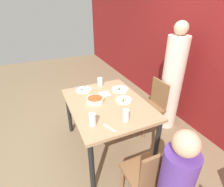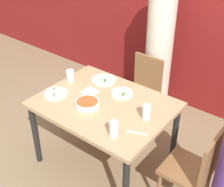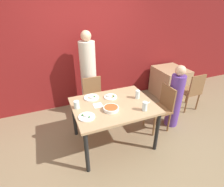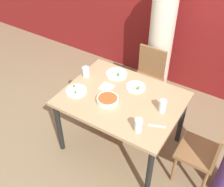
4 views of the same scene
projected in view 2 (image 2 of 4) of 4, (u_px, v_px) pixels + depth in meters
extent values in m
plane|color=#847051|center=(105.00, 160.00, 3.44)|extent=(10.00, 10.00, 0.00)
cube|color=maroon|center=(185.00, 5.00, 3.74)|extent=(10.00, 0.06, 2.70)
cube|color=tan|center=(104.00, 105.00, 3.03)|extent=(1.28, 0.99, 0.04)
cylinder|color=black|center=(35.00, 134.00, 3.25)|extent=(0.06, 0.06, 0.73)
cylinder|color=black|center=(90.00, 98.00, 3.82)|extent=(0.06, 0.06, 0.73)
cylinder|color=black|center=(175.00, 136.00, 3.23)|extent=(0.06, 0.06, 0.73)
cube|color=brown|center=(139.00, 95.00, 3.75)|extent=(0.40, 0.40, 0.04)
cube|color=brown|center=(148.00, 72.00, 3.75)|extent=(0.38, 0.03, 0.43)
cylinder|color=brown|center=(120.00, 112.00, 3.85)|extent=(0.04, 0.04, 0.41)
cylinder|color=brown|center=(142.00, 122.00, 3.68)|extent=(0.04, 0.04, 0.41)
cylinder|color=brown|center=(135.00, 100.00, 4.07)|extent=(0.04, 0.04, 0.41)
cylinder|color=brown|center=(156.00, 109.00, 3.90)|extent=(0.04, 0.04, 0.41)
cube|color=brown|center=(187.00, 169.00, 2.75)|extent=(0.40, 0.40, 0.04)
cube|color=brown|center=(211.00, 159.00, 2.53)|extent=(0.03, 0.38, 0.43)
cylinder|color=brown|center=(176.00, 168.00, 3.07)|extent=(0.04, 0.04, 0.41)
cylinder|color=brown|center=(208.00, 184.00, 2.90)|extent=(0.04, 0.04, 0.41)
cylinder|color=beige|center=(158.00, 58.00, 3.84)|extent=(0.33, 0.33, 1.54)
cylinder|color=white|center=(87.00, 104.00, 2.96)|extent=(0.23, 0.23, 0.05)
cylinder|color=#BC5123|center=(87.00, 102.00, 2.95)|extent=(0.21, 0.21, 0.01)
cylinder|color=white|center=(56.00, 93.00, 3.14)|extent=(0.24, 0.24, 0.02)
ellipsoid|color=white|center=(57.00, 91.00, 3.15)|extent=(0.09, 0.09, 0.02)
sphere|color=#2D702D|center=(54.00, 94.00, 3.09)|extent=(0.03, 0.03, 0.03)
sphere|color=#2D702D|center=(54.00, 88.00, 3.18)|extent=(0.03, 0.03, 0.03)
cylinder|color=white|center=(104.00, 80.00, 3.37)|extent=(0.26, 0.26, 0.02)
ellipsoid|color=white|center=(103.00, 79.00, 3.34)|extent=(0.10, 0.10, 0.03)
cone|color=orange|center=(99.00, 77.00, 3.38)|extent=(0.02, 0.02, 0.02)
sphere|color=#2D702D|center=(105.00, 80.00, 3.31)|extent=(0.04, 0.04, 0.04)
cylinder|color=white|center=(122.00, 93.00, 3.14)|extent=(0.22, 0.22, 0.02)
ellipsoid|color=white|center=(122.00, 90.00, 3.16)|extent=(0.10, 0.10, 0.03)
cone|color=orange|center=(119.00, 95.00, 3.09)|extent=(0.01, 0.01, 0.02)
cone|color=orange|center=(119.00, 94.00, 3.10)|extent=(0.02, 0.02, 0.03)
cone|color=orange|center=(126.00, 92.00, 3.11)|extent=(0.02, 0.02, 0.03)
sphere|color=#2D702D|center=(123.00, 94.00, 3.08)|extent=(0.03, 0.03, 0.03)
cylinder|color=silver|center=(146.00, 112.00, 2.77)|extent=(0.07, 0.07, 0.14)
cylinder|color=silver|center=(114.00, 129.00, 2.57)|extent=(0.08, 0.08, 0.14)
cylinder|color=silver|center=(70.00, 75.00, 3.35)|extent=(0.08, 0.08, 0.12)
cube|color=white|center=(90.00, 92.00, 3.18)|extent=(0.14, 0.14, 0.01)
cube|color=silver|center=(136.00, 133.00, 2.64)|extent=(0.18, 0.08, 0.01)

